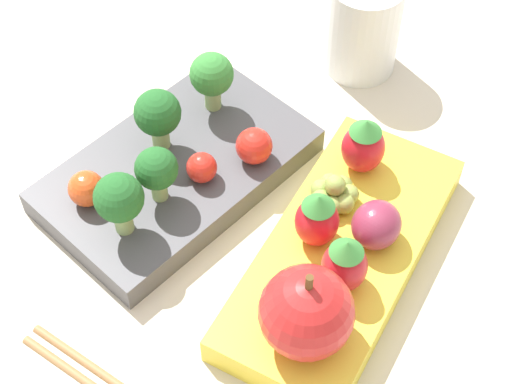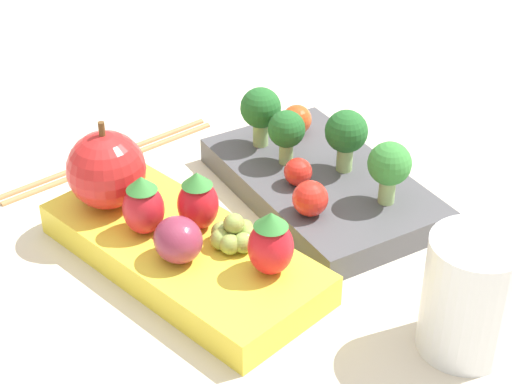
{
  "view_description": "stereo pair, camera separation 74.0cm",
  "coord_description": "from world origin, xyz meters",
  "px_view_note": "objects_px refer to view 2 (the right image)",
  "views": [
    {
      "loc": [
        -0.29,
        -0.22,
        0.51
      ],
      "look_at": [
        0.0,
        0.01,
        0.03
      ],
      "focal_mm": 60.0,
      "sensor_mm": 36.0,
      "label": 1
    },
    {
      "loc": [
        0.44,
        -0.31,
        0.39
      ],
      "look_at": [
        0.0,
        0.01,
        0.03
      ],
      "focal_mm": 60.0,
      "sensor_mm": 36.0,
      "label": 2
    }
  ],
  "objects_px": {
    "broccoli_floret_0": "(286,131)",
    "broccoli_floret_2": "(261,110)",
    "plum": "(178,240)",
    "drinking_cup": "(470,296)",
    "grape_cluster": "(234,234)",
    "chopsticks_pair": "(109,157)",
    "strawberry_2": "(196,200)",
    "cherry_tomato_1": "(298,172)",
    "cherry_tomato_0": "(297,120)",
    "apple": "(106,170)",
    "strawberry_1": "(271,244)",
    "strawberry_0": "(143,206)",
    "broccoli_floret_1": "(343,132)",
    "broccoli_floret_3": "(389,166)",
    "bento_box_fruit": "(183,253)",
    "cherry_tomato_2": "(310,198)",
    "bento_box_savoury": "(321,185)"
  },
  "relations": [
    {
      "from": "bento_box_savoury",
      "to": "strawberry_0",
      "type": "distance_m",
      "value": 0.16
    },
    {
      "from": "strawberry_2",
      "to": "chopsticks_pair",
      "type": "xyz_separation_m",
      "value": [
        -0.16,
        0.01,
        -0.04
      ]
    },
    {
      "from": "strawberry_2",
      "to": "chopsticks_pair",
      "type": "relative_size",
      "value": 0.22
    },
    {
      "from": "cherry_tomato_0",
      "to": "broccoli_floret_1",
      "type": "bearing_deg",
      "value": -5.61
    },
    {
      "from": "broccoli_floret_0",
      "to": "cherry_tomato_0",
      "type": "bearing_deg",
      "value": 131.5
    },
    {
      "from": "cherry_tomato_1",
      "to": "cherry_tomato_0",
      "type": "bearing_deg",
      "value": 142.14
    },
    {
      "from": "bento_box_fruit",
      "to": "grape_cluster",
      "type": "height_order",
      "value": "grape_cluster"
    },
    {
      "from": "drinking_cup",
      "to": "broccoli_floret_3",
      "type": "bearing_deg",
      "value": 157.84
    },
    {
      "from": "broccoli_floret_3",
      "to": "plum",
      "type": "xyz_separation_m",
      "value": [
        -0.03,
        -0.17,
        -0.01
      ]
    },
    {
      "from": "plum",
      "to": "chopsticks_pair",
      "type": "bearing_deg",
      "value": 167.38
    },
    {
      "from": "cherry_tomato_0",
      "to": "drinking_cup",
      "type": "height_order",
      "value": "drinking_cup"
    },
    {
      "from": "strawberry_1",
      "to": "grape_cluster",
      "type": "relative_size",
      "value": 1.37
    },
    {
      "from": "broccoli_floret_3",
      "to": "plum",
      "type": "height_order",
      "value": "broccoli_floret_3"
    },
    {
      "from": "cherry_tomato_2",
      "to": "strawberry_1",
      "type": "height_order",
      "value": "strawberry_1"
    },
    {
      "from": "strawberry_0",
      "to": "plum",
      "type": "bearing_deg",
      "value": 3.28
    },
    {
      "from": "broccoli_floret_0",
      "to": "strawberry_0",
      "type": "distance_m",
      "value": 0.15
    },
    {
      "from": "bento_box_savoury",
      "to": "cherry_tomato_1",
      "type": "bearing_deg",
      "value": -89.02
    },
    {
      "from": "broccoli_floret_2",
      "to": "bento_box_fruit",
      "type": "bearing_deg",
      "value": -58.47
    },
    {
      "from": "cherry_tomato_1",
      "to": "cherry_tomato_2",
      "type": "relative_size",
      "value": 0.82
    },
    {
      "from": "strawberry_0",
      "to": "cherry_tomato_0",
      "type": "bearing_deg",
      "value": 106.0
    },
    {
      "from": "bento_box_savoury",
      "to": "broccoli_floret_2",
      "type": "height_order",
      "value": "broccoli_floret_2"
    },
    {
      "from": "broccoli_floret_2",
      "to": "cherry_tomato_0",
      "type": "bearing_deg",
      "value": 86.3
    },
    {
      "from": "cherry_tomato_0",
      "to": "strawberry_1",
      "type": "bearing_deg",
      "value": -43.74
    },
    {
      "from": "broccoli_floret_2",
      "to": "strawberry_0",
      "type": "xyz_separation_m",
      "value": [
        0.05,
        -0.15,
        -0.01
      ]
    },
    {
      "from": "cherry_tomato_0",
      "to": "apple",
      "type": "xyz_separation_m",
      "value": [
        0.0,
        -0.19,
        0.02
      ]
    },
    {
      "from": "cherry_tomato_1",
      "to": "apple",
      "type": "relative_size",
      "value": 0.32
    },
    {
      "from": "broccoli_floret_1",
      "to": "broccoli_floret_3",
      "type": "distance_m",
      "value": 0.06
    },
    {
      "from": "broccoli_floret_0",
      "to": "broccoli_floret_2",
      "type": "xyz_separation_m",
      "value": [
        -0.04,
        0.0,
        0.0
      ]
    },
    {
      "from": "broccoli_floret_0",
      "to": "broccoli_floret_1",
      "type": "height_order",
      "value": "broccoli_floret_1"
    },
    {
      "from": "cherry_tomato_1",
      "to": "strawberry_2",
      "type": "relative_size",
      "value": 0.49
    },
    {
      "from": "bento_box_fruit",
      "to": "strawberry_1",
      "type": "distance_m",
      "value": 0.08
    },
    {
      "from": "bento_box_savoury",
      "to": "broccoli_floret_2",
      "type": "xyz_separation_m",
      "value": [
        -0.07,
        -0.01,
        0.04
      ]
    },
    {
      "from": "apple",
      "to": "grape_cluster",
      "type": "bearing_deg",
      "value": 24.96
    },
    {
      "from": "bento_box_fruit",
      "to": "cherry_tomato_1",
      "type": "height_order",
      "value": "cherry_tomato_1"
    },
    {
      "from": "strawberry_1",
      "to": "plum",
      "type": "bearing_deg",
      "value": -138.34
    },
    {
      "from": "grape_cluster",
      "to": "chopsticks_pair",
      "type": "height_order",
      "value": "grape_cluster"
    },
    {
      "from": "apple",
      "to": "chopsticks_pair",
      "type": "bearing_deg",
      "value": 153.35
    },
    {
      "from": "drinking_cup",
      "to": "strawberry_1",
      "type": "bearing_deg",
      "value": -146.73
    },
    {
      "from": "broccoli_floret_0",
      "to": "drinking_cup",
      "type": "distance_m",
      "value": 0.22
    },
    {
      "from": "bento_box_fruit",
      "to": "cherry_tomato_2",
      "type": "height_order",
      "value": "cherry_tomato_2"
    },
    {
      "from": "broccoli_floret_2",
      "to": "plum",
      "type": "relative_size",
      "value": 1.46
    },
    {
      "from": "cherry_tomato_2",
      "to": "broccoli_floret_0",
      "type": "bearing_deg",
      "value": 155.69
    },
    {
      "from": "bento_box_savoury",
      "to": "strawberry_1",
      "type": "relative_size",
      "value": 4.37
    },
    {
      "from": "bento_box_fruit",
      "to": "chopsticks_pair",
      "type": "xyz_separation_m",
      "value": [
        -0.17,
        0.03,
        -0.01
      ]
    },
    {
      "from": "plum",
      "to": "drinking_cup",
      "type": "relative_size",
      "value": 0.43
    },
    {
      "from": "broccoli_floret_0",
      "to": "cherry_tomato_2",
      "type": "distance_m",
      "value": 0.08
    },
    {
      "from": "broccoli_floret_0",
      "to": "drinking_cup",
      "type": "height_order",
      "value": "drinking_cup"
    },
    {
      "from": "broccoli_floret_0",
      "to": "chopsticks_pair",
      "type": "distance_m",
      "value": 0.17
    },
    {
      "from": "cherry_tomato_2",
      "to": "drinking_cup",
      "type": "distance_m",
      "value": 0.15
    },
    {
      "from": "bento_box_savoury",
      "to": "plum",
      "type": "height_order",
      "value": "plum"
    }
  ]
}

